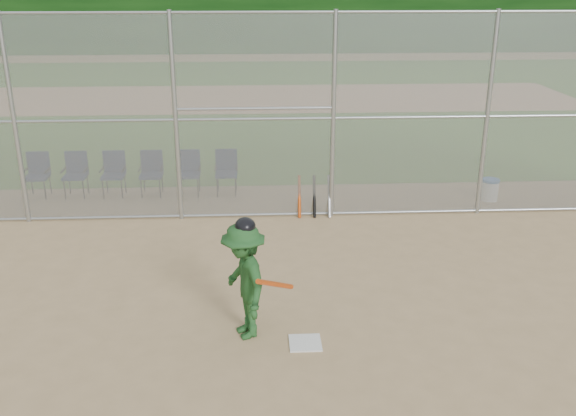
{
  "coord_description": "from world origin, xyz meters",
  "views": [
    {
      "loc": [
        -0.5,
        -7.05,
        4.62
      ],
      "look_at": [
        0.0,
        2.5,
        1.1
      ],
      "focal_mm": 40.0,
      "sensor_mm": 36.0,
      "label": 1
    }
  ],
  "objects_px": {
    "batter_at_plate": "(244,280)",
    "chair_0": "(37,176)",
    "water_cooler": "(490,189)",
    "home_plate": "(305,343)"
  },
  "relations": [
    {
      "from": "batter_at_plate",
      "to": "chair_0",
      "type": "bearing_deg",
      "value": 127.59
    },
    {
      "from": "water_cooler",
      "to": "batter_at_plate",
      "type": "bearing_deg",
      "value": -134.92
    },
    {
      "from": "chair_0",
      "to": "batter_at_plate",
      "type": "bearing_deg",
      "value": -52.41
    },
    {
      "from": "home_plate",
      "to": "batter_at_plate",
      "type": "height_order",
      "value": "batter_at_plate"
    },
    {
      "from": "batter_at_plate",
      "to": "water_cooler",
      "type": "xyz_separation_m",
      "value": [
        5.21,
        5.22,
        -0.58
      ]
    },
    {
      "from": "home_plate",
      "to": "batter_at_plate",
      "type": "bearing_deg",
      "value": 160.94
    },
    {
      "from": "home_plate",
      "to": "water_cooler",
      "type": "relative_size",
      "value": 0.9
    },
    {
      "from": "home_plate",
      "to": "water_cooler",
      "type": "distance_m",
      "value": 7.05
    },
    {
      "from": "water_cooler",
      "to": "chair_0",
      "type": "relative_size",
      "value": 0.49
    },
    {
      "from": "chair_0",
      "to": "home_plate",
      "type": "bearing_deg",
      "value": -49.18
    }
  ]
}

